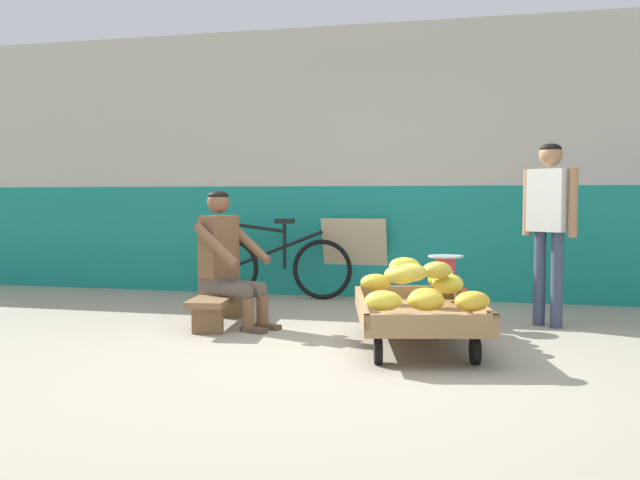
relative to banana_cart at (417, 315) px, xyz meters
The scene contains 12 objects.
ground_plane 0.87m from the banana_cart, 128.09° to the right, with size 80.00×80.00×0.00m, color gray.
back_wall 2.88m from the banana_cart, 101.38° to the left, with size 16.00×0.30×2.92m.
banana_cart is the anchor object (origin of this frame).
banana_pile 0.23m from the banana_cart, ahead, with size 1.05×1.47×0.27m.
low_bench 1.80m from the banana_cart, 163.85° to the left, with size 0.45×1.13×0.27m.
vendor_seated 1.74m from the banana_cart, 164.10° to the left, with size 0.74×0.61×1.14m.
plastic_crate 0.99m from the banana_cart, 82.02° to the left, with size 0.36×0.28×0.30m.
weighing_scale 1.00m from the banana_cart, 82.01° to the left, with size 0.30×0.30×0.29m.
bicycle_near_left 2.75m from the banana_cart, 129.35° to the left, with size 1.66×0.48×0.86m.
sign_board 2.57m from the banana_cart, 111.00° to the left, with size 0.70×0.30×0.86m.
customer_adult 1.63m from the banana_cart, 48.17° to the left, with size 0.42×0.35×1.53m.
shopping_bag 0.49m from the banana_cart, 82.01° to the left, with size 0.18×0.12×0.24m, color #D13D4C.
Camera 1 is at (1.04, -4.38, 1.09)m, focal length 39.43 mm.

